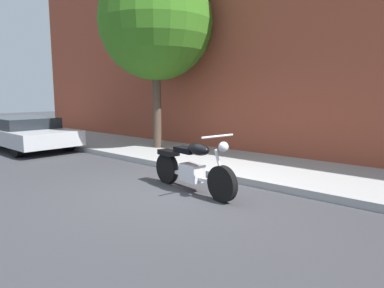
{
  "coord_description": "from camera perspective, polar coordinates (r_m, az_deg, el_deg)",
  "views": [
    {
      "loc": [
        4.32,
        -4.31,
        1.79
      ],
      "look_at": [
        0.25,
        0.3,
        0.89
      ],
      "focal_mm": 32.09,
      "sensor_mm": 36.0,
      "label": 1
    }
  ],
  "objects": [
    {
      "name": "sidewalk",
      "position": [
        8.42,
        9.59,
        -3.57
      ],
      "size": [
        24.55,
        2.77,
        0.14
      ],
      "primitive_type": "cube",
      "color": "#A0A0A0",
      "rests_on": "ground"
    },
    {
      "name": "parked_car_silver",
      "position": [
        12.56,
        -26.25,
        1.84
      ],
      "size": [
        4.59,
        1.9,
        1.03
      ],
      "color": "black",
      "rests_on": "ground"
    },
    {
      "name": "ground_plane",
      "position": [
        6.36,
        -3.52,
        -8.03
      ],
      "size": [
        60.0,
        60.0,
        0.0
      ],
      "primitive_type": "plane",
      "color": "#38383D"
    },
    {
      "name": "building_facade",
      "position": [
        9.94,
        15.56,
        21.64
      ],
      "size": [
        24.55,
        0.5,
        8.25
      ],
      "primitive_type": "cube",
      "color": "brown",
      "rests_on": "ground"
    },
    {
      "name": "street_tree",
      "position": [
        10.82,
        -6.04,
        19.37
      ],
      "size": [
        3.39,
        3.39,
        5.57
      ],
      "color": "#4A3A2E",
      "rests_on": "ground"
    },
    {
      "name": "motorcycle",
      "position": [
        6.3,
        0.02,
        -3.92
      ],
      "size": [
        2.18,
        0.76,
        1.11
      ],
      "color": "black",
      "rests_on": "ground"
    }
  ]
}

